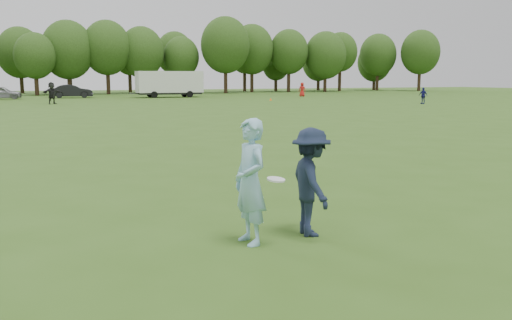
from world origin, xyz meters
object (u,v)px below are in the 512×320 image
(player_far_d, at_px, (52,93))
(car_f, at_px, (72,91))
(player_far_b, at_px, (423,96))
(field_cone, at_px, (271,99))
(player_far_c, at_px, (302,90))
(defender, at_px, (311,182))
(cargo_trailer, at_px, (169,83))
(thrower, at_px, (250,182))
(car_e, at_px, (1,93))

(player_far_d, bearing_deg, car_f, 56.57)
(player_far_b, xyz_separation_m, field_cone, (-10.16, 12.06, -0.61))
(player_far_b, relative_size, player_far_c, 0.84)
(car_f, bearing_deg, defender, -176.49)
(player_far_c, bearing_deg, player_far_b, 128.73)
(cargo_trailer, bearing_deg, thrower, -102.90)
(thrower, distance_m, car_f, 61.54)
(player_far_b, bearing_deg, car_f, -151.95)
(player_far_b, bearing_deg, player_far_c, 166.88)
(defender, relative_size, player_far_b, 1.12)
(thrower, distance_m, player_far_c, 61.78)
(thrower, bearing_deg, car_f, 171.34)
(player_far_b, relative_size, car_f, 0.32)
(player_far_d, bearing_deg, cargo_trailer, 18.29)
(thrower, distance_m, defender, 1.05)
(player_far_d, xyz_separation_m, cargo_trailer, (14.18, 12.16, 0.76))
(thrower, xyz_separation_m, car_f, (2.20, 61.50, -0.16))
(defender, bearing_deg, thrower, 100.69)
(thrower, distance_m, car_e, 60.78)
(player_far_d, relative_size, cargo_trailer, 0.23)
(player_far_d, height_order, car_e, player_far_d)
(field_cone, distance_m, cargo_trailer, 15.40)
(car_f, bearing_deg, player_far_b, -129.38)
(defender, height_order, player_far_c, player_far_c)
(defender, distance_m, player_far_d, 46.60)
(thrower, xyz_separation_m, car_e, (-5.49, 60.54, -0.20))
(player_far_b, xyz_separation_m, player_far_c, (-1.77, 20.81, 0.15))
(player_far_b, bearing_deg, field_cone, -157.85)
(cargo_trailer, bearing_deg, field_cone, -59.97)
(thrower, distance_m, player_far_b, 45.80)
(player_far_b, height_order, car_e, player_far_b)
(car_f, distance_m, field_cone, 24.78)
(field_cone, bearing_deg, player_far_b, -49.87)
(field_cone, xyz_separation_m, cargo_trailer, (-7.66, 13.26, 1.63))
(car_e, distance_m, field_cone, 30.57)
(car_e, bearing_deg, car_f, -78.36)
(defender, height_order, field_cone, defender)
(thrower, bearing_deg, field_cone, 148.49)
(player_far_b, relative_size, cargo_trailer, 0.17)
(player_far_b, height_order, cargo_trailer, cargo_trailer)
(thrower, bearing_deg, player_far_c, 144.85)
(thrower, xyz_separation_m, player_far_c, (29.51, 54.27, -0.04))
(cargo_trailer, bearing_deg, car_e, 174.67)
(car_f, bearing_deg, thrower, -177.47)
(player_far_c, distance_m, field_cone, 12.15)
(field_cone, bearing_deg, defender, -113.81)
(defender, xyz_separation_m, player_far_b, (30.23, 33.42, -0.09))
(car_e, xyz_separation_m, cargo_trailer, (18.95, -1.77, 1.03))
(defender, relative_size, player_far_c, 0.94)
(thrower, distance_m, cargo_trailer, 60.30)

